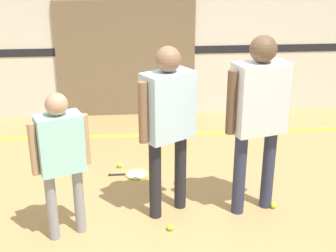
% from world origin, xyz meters
% --- Properties ---
extents(ground_plane, '(16.00, 16.00, 0.00)m').
position_xyz_m(ground_plane, '(0.00, 0.00, 0.00)').
color(ground_plane, tan).
extents(wall_back, '(16.00, 0.07, 3.20)m').
position_xyz_m(wall_back, '(0.00, 3.24, 1.60)').
color(wall_back, silver).
rests_on(wall_back, ground_plane).
extents(wall_panel, '(2.13, 0.05, 1.80)m').
position_xyz_m(wall_panel, '(-0.44, 3.18, 0.90)').
color(wall_panel, '#756047').
rests_on(wall_panel, ground_plane).
extents(floor_stripe, '(14.40, 0.10, 0.01)m').
position_xyz_m(floor_stripe, '(0.00, 2.29, 0.00)').
color(floor_stripe, yellow).
rests_on(floor_stripe, ground_plane).
extents(person_instructor, '(0.57, 0.48, 1.73)m').
position_xyz_m(person_instructor, '(-0.04, 0.24, 1.07)').
color(person_instructor, '#232328').
rests_on(person_instructor, ground_plane).
extents(person_student_left, '(0.50, 0.35, 1.42)m').
position_xyz_m(person_student_left, '(-1.02, -0.10, 0.88)').
color(person_student_left, gray).
rests_on(person_student_left, ground_plane).
extents(person_student_right, '(0.67, 0.40, 1.82)m').
position_xyz_m(person_student_right, '(0.84, 0.21, 1.12)').
color(person_student_right, '#2D334C').
rests_on(person_student_right, ground_plane).
extents(racket_spare_on_floor, '(0.49, 0.29, 0.03)m').
position_xyz_m(racket_spare_on_floor, '(-0.36, 1.07, 0.01)').
color(racket_spare_on_floor, '#C6D838').
rests_on(racket_spare_on_floor, ground_plane).
extents(tennis_ball_near_instructor, '(0.07, 0.07, 0.07)m').
position_xyz_m(tennis_ball_near_instructor, '(-0.04, -0.11, 0.03)').
color(tennis_ball_near_instructor, '#CCE038').
rests_on(tennis_ball_near_instructor, ground_plane).
extents(tennis_ball_by_spare_racket, '(0.07, 0.07, 0.07)m').
position_xyz_m(tennis_ball_by_spare_racket, '(-0.55, 1.28, 0.03)').
color(tennis_ball_by_spare_racket, '#CCE038').
rests_on(tennis_ball_by_spare_racket, ground_plane).
extents(tennis_ball_stray_left, '(0.07, 0.07, 0.07)m').
position_xyz_m(tennis_ball_stray_left, '(1.07, 0.20, 0.03)').
color(tennis_ball_stray_left, '#CCE038').
rests_on(tennis_ball_stray_left, ground_plane).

